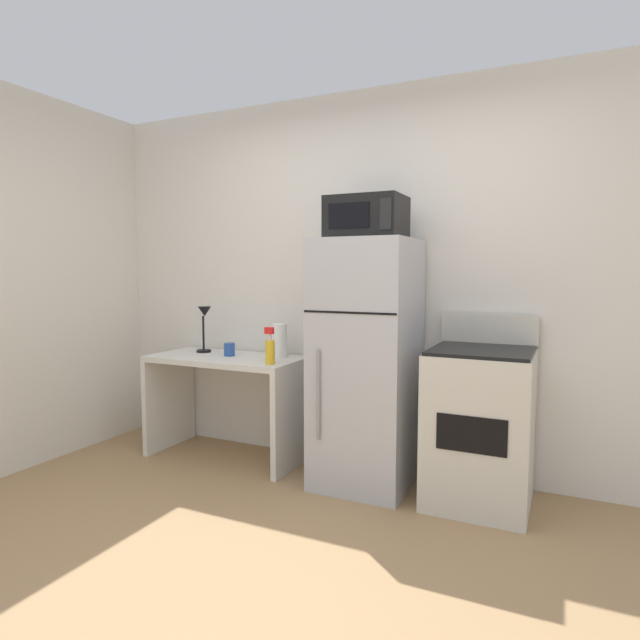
# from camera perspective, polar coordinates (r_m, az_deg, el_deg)

# --- Properties ---
(ground_plane) EXTENTS (12.00, 12.00, 0.00)m
(ground_plane) POSITION_cam_1_polar(r_m,az_deg,el_deg) (2.57, -8.22, -26.84)
(ground_plane) COLOR #9E7A51
(wall_back_white) EXTENTS (5.00, 0.10, 2.60)m
(wall_back_white) POSITION_cam_1_polar(r_m,az_deg,el_deg) (3.72, 6.14, 4.19)
(wall_back_white) COLOR silver
(wall_back_white) RESTS_ON ground
(desk) EXTENTS (1.13, 0.56, 0.75)m
(desk) POSITION_cam_1_polar(r_m,az_deg,el_deg) (3.97, -9.97, -7.12)
(desk) COLOR silver
(desk) RESTS_ON ground
(desk_lamp) EXTENTS (0.14, 0.12, 0.35)m
(desk_lamp) POSITION_cam_1_polar(r_m,az_deg,el_deg) (4.11, -12.38, -0.13)
(desk_lamp) COLOR black
(desk_lamp) RESTS_ON desk
(coffee_mug) EXTENTS (0.08, 0.08, 0.09)m
(coffee_mug) POSITION_cam_1_polar(r_m,az_deg,el_deg) (3.93, -9.75, -3.15)
(coffee_mug) COLOR #264C99
(coffee_mug) RESTS_ON desk
(spray_bottle) EXTENTS (0.06, 0.06, 0.25)m
(spray_bottle) POSITION_cam_1_polar(r_m,az_deg,el_deg) (3.54, -5.41, -3.19)
(spray_bottle) COLOR yellow
(spray_bottle) RESTS_ON desk
(paper_towel_roll) EXTENTS (0.11, 0.11, 0.24)m
(paper_towel_roll) POSITION_cam_1_polar(r_m,az_deg,el_deg) (3.83, -4.41, -2.23)
(paper_towel_roll) COLOR white
(paper_towel_roll) RESTS_ON desk
(refrigerator) EXTENTS (0.59, 0.64, 1.57)m
(refrigerator) POSITION_cam_1_polar(r_m,az_deg,el_deg) (3.39, 5.05, -4.66)
(refrigerator) COLOR #B7B7BC
(refrigerator) RESTS_ON ground
(microwave) EXTENTS (0.46, 0.35, 0.26)m
(microwave) POSITION_cam_1_polar(r_m,az_deg,el_deg) (3.34, 5.05, 10.93)
(microwave) COLOR black
(microwave) RESTS_ON refrigerator
(oven_range) EXTENTS (0.58, 0.61, 1.10)m
(oven_range) POSITION_cam_1_polar(r_m,az_deg,el_deg) (3.30, 16.86, -10.80)
(oven_range) COLOR beige
(oven_range) RESTS_ON ground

